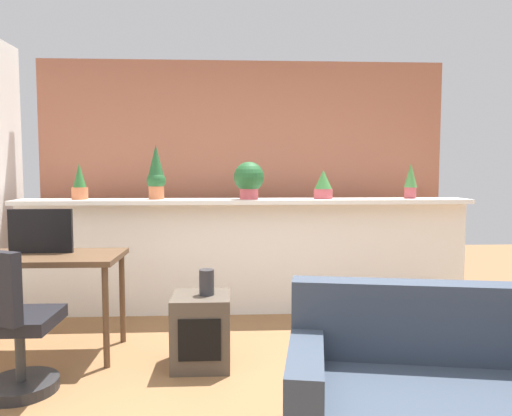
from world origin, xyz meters
The scene contains 14 objects.
divider_wall centered at (0.00, 2.00, 0.53)m, with size 4.22×0.16×1.05m, color white.
plant_shelf centered at (0.00, 1.96, 1.07)m, with size 4.22×0.40×0.04m, color white.
brick_wall_behind centered at (0.00, 2.60, 1.25)m, with size 4.22×0.10×2.50m, color #AD664C.
potted_plant_0 centered at (-1.53, 1.98, 1.24)m, with size 0.15×0.15×0.34m.
potted_plant_1 centered at (-0.83, 1.99, 1.33)m, with size 0.18×0.18×0.50m.
potted_plant_2 centered at (0.04, 1.94, 1.28)m, with size 0.28×0.28×0.35m.
potted_plant_3 centered at (0.74, 1.98, 1.23)m, with size 0.18×0.18×0.27m.
potted_plant_4 centered at (1.59, 2.00, 1.27)m, with size 0.12×0.12×0.34m.
desk centered at (-1.49, 1.00, 0.67)m, with size 1.10×0.60×0.75m.
tv_monitor centered at (-1.54, 1.08, 0.91)m, with size 0.46×0.04×0.33m, color black.
office_chair centered at (-1.45, 0.35, 0.39)m, with size 0.52×0.52×0.91m.
side_cube_shelf centered at (-0.34, 0.75, 0.25)m, with size 0.40×0.41×0.50m.
vase_on_shelf centered at (-0.30, 0.76, 0.59)m, with size 0.10×0.10×0.18m, color #2D2D33.
couch centered at (0.91, -0.47, 0.28)m, with size 1.67×1.02×0.80m.
Camera 1 is at (-0.12, -2.54, 1.36)m, focal length 33.81 mm.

